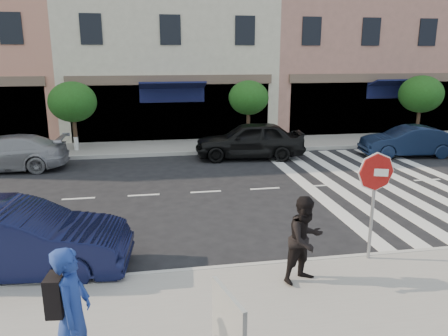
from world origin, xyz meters
TOP-DOWN VIEW (x-y plane):
  - ground at (0.00, 0.00)m, footprint 120.00×120.00m
  - sidewalk_near at (0.00, -3.75)m, footprint 60.00×4.50m
  - sidewalk_far at (0.00, 11.00)m, footprint 60.00×3.00m
  - building_centre at (-0.50, 17.00)m, footprint 11.00×9.00m
  - building_east_mid at (11.50, 17.00)m, footprint 13.00×9.00m
  - street_tree_wb at (-5.00, 10.80)m, footprint 2.10×2.10m
  - street_tree_c at (3.00, 10.80)m, footprint 1.90×1.90m
  - street_tree_ea at (12.00, 10.80)m, footprint 2.20×2.20m
  - stop_sign at (2.72, -1.67)m, footprint 0.78×0.30m
  - photographer at (-2.85, -4.23)m, footprint 0.52×0.73m
  - walker at (1.03, -2.32)m, footprint 1.01×0.92m
  - car_near_mid at (-4.54, -0.80)m, footprint 4.71×2.04m
  - car_far_left at (-7.23, 8.13)m, footprint 4.69×2.04m
  - car_far_mid at (2.52, 8.48)m, footprint 4.82×2.34m
  - car_far_right at (9.46, 7.60)m, footprint 4.18×1.88m

SIDE VIEW (x-z plane):
  - ground at x=0.00m, z-range 0.00..0.00m
  - sidewalk_near at x=0.00m, z-range 0.00..0.15m
  - sidewalk_far at x=0.00m, z-range 0.00..0.15m
  - car_far_right at x=9.46m, z-range 0.00..1.33m
  - car_far_left at x=-7.23m, z-range 0.00..1.34m
  - car_near_mid at x=-4.54m, z-range 0.00..1.51m
  - car_far_mid at x=2.52m, z-range 0.00..1.58m
  - walker at x=1.03m, z-range 0.15..1.84m
  - photographer at x=-2.85m, z-range 0.15..2.02m
  - stop_sign at x=2.72m, z-range 0.69..3.00m
  - street_tree_wb at x=-5.00m, z-range 0.78..3.84m
  - street_tree_c at x=3.00m, z-range 0.84..3.87m
  - street_tree_ea at x=12.00m, z-range 0.80..3.99m
  - building_centre at x=-0.50m, z-range 0.00..11.00m
  - building_east_mid at x=11.50m, z-range 0.00..13.00m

